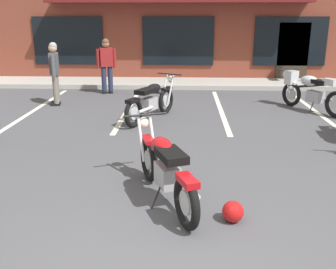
# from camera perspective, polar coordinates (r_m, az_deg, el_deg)

# --- Properties ---
(ground_plane) EXTENTS (80.00, 80.00, 0.00)m
(ground_plane) POSITION_cam_1_polar(r_m,az_deg,el_deg) (6.72, 0.06, -3.39)
(ground_plane) COLOR #47474C
(sidewalk_kerb) EXTENTS (22.00, 1.80, 0.14)m
(sidewalk_kerb) POSITION_cam_1_polar(r_m,az_deg,el_deg) (13.72, 1.36, 7.54)
(sidewalk_kerb) COLOR #A8A59E
(sidewalk_kerb) RESTS_ON ground_plane
(brick_storefront_building) EXTENTS (14.96, 6.70, 3.61)m
(brick_storefront_building) POSITION_cam_1_polar(r_m,az_deg,el_deg) (17.26, 1.68, 15.31)
(brick_storefront_building) COLOR brown
(brick_storefront_building) RESTS_ON ground_plane
(painted_stall_lines) EXTENTS (7.34, 4.80, 0.01)m
(painted_stall_lines) POSITION_cam_1_polar(r_m,az_deg,el_deg) (10.20, 0.93, 3.79)
(painted_stall_lines) COLOR silver
(painted_stall_lines) RESTS_ON ground_plane
(motorcycle_foreground_classic) EXTENTS (1.09, 2.00, 0.98)m
(motorcycle_foreground_classic) POSITION_cam_1_polar(r_m,az_deg,el_deg) (5.05, -0.46, -4.89)
(motorcycle_foreground_classic) COLOR black
(motorcycle_foreground_classic) RESTS_ON ground_plane
(motorcycle_black_cruiser) EXTENTS (1.33, 1.88, 0.98)m
(motorcycle_black_cruiser) POSITION_cam_1_polar(r_m,az_deg,el_deg) (10.56, 20.06, 6.13)
(motorcycle_black_cruiser) COLOR black
(motorcycle_black_cruiser) RESTS_ON ground_plane
(motorcycle_green_cafe_racer) EXTENTS (1.21, 1.95, 0.98)m
(motorcycle_green_cafe_racer) POSITION_cam_1_polar(r_m,az_deg,el_deg) (9.03, -2.47, 5.01)
(motorcycle_green_cafe_racer) COLOR black
(motorcycle_green_cafe_racer) RESTS_ON ground_plane
(person_in_black_shirt) EXTENTS (0.34, 0.61, 1.68)m
(person_in_black_shirt) POSITION_cam_1_polar(r_m,az_deg,el_deg) (10.92, -16.31, 9.07)
(person_in_black_shirt) COLOR black
(person_in_black_shirt) RESTS_ON ground_plane
(person_by_back_row) EXTENTS (0.59, 0.38, 1.68)m
(person_by_back_row) POSITION_cam_1_polar(r_m,az_deg,el_deg) (12.25, -9.02, 10.35)
(person_by_back_row) COLOR black
(person_by_back_row) RESTS_ON ground_plane
(helmet_on_pavement) EXTENTS (0.26, 0.26, 0.26)m
(helmet_on_pavement) POSITION_cam_1_polar(r_m,az_deg,el_deg) (4.75, 9.49, -11.08)
(helmet_on_pavement) COLOR #B71414
(helmet_on_pavement) RESTS_ON ground_plane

